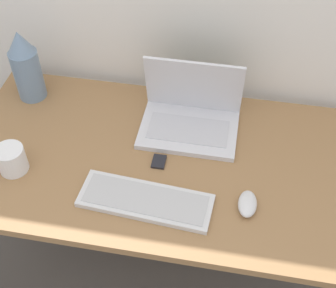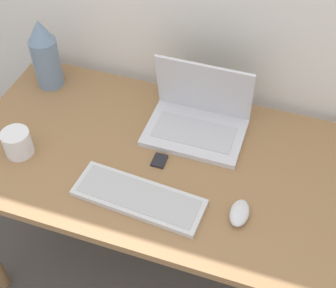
% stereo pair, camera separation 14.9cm
% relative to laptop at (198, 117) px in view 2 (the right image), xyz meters
% --- Properties ---
extents(desk, '(1.35, 0.73, 0.73)m').
position_rel_laptop_xyz_m(desk, '(-0.09, -0.18, -0.14)').
color(desk, olive).
rests_on(desk, ground_plane).
extents(laptop, '(0.34, 0.24, 0.26)m').
position_rel_laptop_xyz_m(laptop, '(0.00, 0.00, 0.00)').
color(laptop, silver).
rests_on(laptop, desk).
extents(keyboard, '(0.42, 0.17, 0.02)m').
position_rel_laptop_xyz_m(keyboard, '(-0.09, -0.36, -0.05)').
color(keyboard, silver).
rests_on(keyboard, desk).
extents(mouse, '(0.06, 0.10, 0.04)m').
position_rel_laptop_xyz_m(mouse, '(0.23, -0.33, -0.04)').
color(mouse, silver).
rests_on(mouse, desk).
extents(vase, '(0.10, 0.10, 0.28)m').
position_rel_laptop_xyz_m(vase, '(-0.62, 0.06, 0.08)').
color(vase, slate).
rests_on(vase, desk).
extents(mp3_player, '(0.04, 0.06, 0.01)m').
position_rel_laptop_xyz_m(mp3_player, '(-0.08, -0.20, -0.05)').
color(mp3_player, black).
rests_on(mp3_player, desk).
extents(mug, '(0.10, 0.10, 0.09)m').
position_rel_laptop_xyz_m(mug, '(-0.54, -0.31, -0.01)').
color(mug, white).
rests_on(mug, desk).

